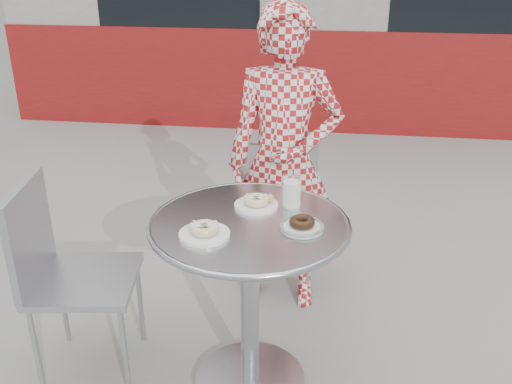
# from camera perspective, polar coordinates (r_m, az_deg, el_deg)

# --- Properties ---
(ground) EXTENTS (60.00, 60.00, 0.00)m
(ground) POSITION_cam_1_polar(r_m,az_deg,el_deg) (2.68, -1.43, -17.86)
(ground) COLOR #979490
(ground) RESTS_ON ground
(bistro_table) EXTENTS (0.79, 0.79, 0.80)m
(bistro_table) POSITION_cam_1_polar(r_m,az_deg,el_deg) (2.28, -0.64, -7.32)
(bistro_table) COLOR silver
(bistro_table) RESTS_ON ground
(chair_far) EXTENTS (0.41, 0.42, 0.87)m
(chair_far) POSITION_cam_1_polar(r_m,az_deg,el_deg) (3.20, 2.24, -4.40)
(chair_far) COLOR #A2A4A9
(chair_far) RESTS_ON ground
(chair_left) EXTENTS (0.49, 0.49, 0.90)m
(chair_left) POSITION_cam_1_polar(r_m,az_deg,el_deg) (2.66, -16.53, -11.72)
(chair_left) COLOR #A2A4A9
(chair_left) RESTS_ON ground
(seated_person) EXTENTS (0.57, 0.37, 1.55)m
(seated_person) POSITION_cam_1_polar(r_m,az_deg,el_deg) (2.82, 2.82, 2.95)
(seated_person) COLOR maroon
(seated_person) RESTS_ON ground
(plate_far) EXTENTS (0.18, 0.18, 0.05)m
(plate_far) POSITION_cam_1_polar(r_m,az_deg,el_deg) (2.30, 0.10, -1.04)
(plate_far) COLOR white
(plate_far) RESTS_ON bistro_table
(plate_near) EXTENTS (0.19, 0.19, 0.05)m
(plate_near) POSITION_cam_1_polar(r_m,az_deg,el_deg) (2.09, -5.20, -3.91)
(plate_near) COLOR white
(plate_near) RESTS_ON bistro_table
(plate_checker) EXTENTS (0.17, 0.17, 0.04)m
(plate_checker) POSITION_cam_1_polar(r_m,az_deg,el_deg) (2.14, 4.61, -3.32)
(plate_checker) COLOR white
(plate_checker) RESTS_ON bistro_table
(milk_cup) EXTENTS (0.08, 0.08, 0.13)m
(milk_cup) POSITION_cam_1_polar(r_m,az_deg,el_deg) (2.30, 3.59, -0.03)
(milk_cup) COLOR white
(milk_cup) RESTS_ON bistro_table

